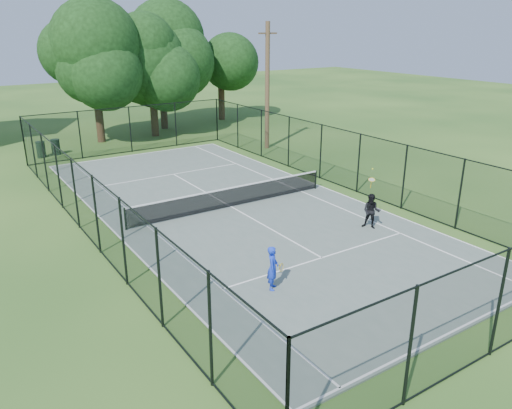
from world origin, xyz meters
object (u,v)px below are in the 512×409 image
trash_bin_left (41,149)px  trash_bin_right (56,147)px  player_blue (273,268)px  tennis_net (231,196)px  utility_pole (267,86)px  player_black (371,211)px

trash_bin_left → trash_bin_right: size_ratio=1.01×
trash_bin_right → trash_bin_left: bearing=-167.0°
player_blue → tennis_net: bearing=69.2°
tennis_net → trash_bin_left: bearing=110.0°
trash_bin_left → trash_bin_right: trash_bin_left is taller
utility_pole → tennis_net: bearing=-132.2°
player_black → tennis_net: bearing=123.4°
player_blue → trash_bin_right: bearing=94.2°
trash_bin_right → player_blue: (1.64, -22.17, 0.27)m
trash_bin_right → utility_pole: utility_pole is taller
tennis_net → trash_bin_left: (-5.34, 14.72, -0.06)m
tennis_net → player_black: size_ratio=4.18×
trash_bin_right → player_blue: 22.23m
tennis_net → trash_bin_right: size_ratio=9.90×
trash_bin_left → player_blue: bearing=-83.3°
utility_pole → player_black: utility_pole is taller
utility_pole → player_blue: 19.85m
player_black → trash_bin_right: bearing=111.3°
trash_bin_left → player_blue: 22.10m
trash_bin_left → player_blue: player_blue is taller
tennis_net → player_black: 6.38m
trash_bin_right → player_black: (7.91, -20.26, 0.28)m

